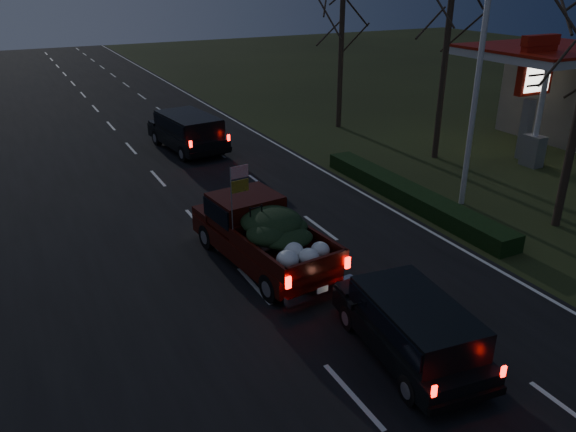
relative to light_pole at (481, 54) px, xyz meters
name	(u,v)px	position (x,y,z in m)	size (l,w,h in m)	color
ground	(254,286)	(-9.50, -2.00, -5.48)	(120.00, 120.00, 0.00)	black
road_asphalt	(254,286)	(-9.50, -2.00, -5.47)	(14.00, 120.00, 0.02)	black
hedge_row	(409,195)	(-1.70, 1.00, -5.18)	(1.00, 10.00, 0.60)	black
light_pole	(481,54)	(0.00, 0.00, 0.00)	(0.50, 0.90, 9.16)	silver
gas_price_pylon	(535,77)	(6.50, 2.99, -1.71)	(2.00, 0.41, 5.57)	gray
gas_canopy	(549,58)	(8.50, 4.00, -1.13)	(7.10, 6.10, 4.88)	silver
bare_tree_mid	(450,15)	(3.00, 5.00, 0.87)	(3.60, 3.60, 8.50)	black
bare_tree_far	(342,30)	(2.00, 12.00, -0.25)	(3.60, 3.60, 7.00)	black
pickup_truck	(262,231)	(-8.71, -0.85, -4.42)	(2.64, 5.62, 2.85)	#3A0D08
lead_suv	(188,129)	(-7.02, 11.34, -4.38)	(2.67, 5.27, 1.46)	black
rear_suv	(413,323)	(-7.65, -6.52, -4.56)	(2.24, 4.42, 1.22)	black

